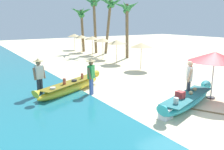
# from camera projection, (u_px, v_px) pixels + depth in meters

# --- Properties ---
(ground_plane) EXTENTS (80.00, 80.00, 0.00)m
(ground_plane) POSITION_uv_depth(u_px,v_px,m) (175.00, 101.00, 9.96)
(ground_plane) COLOR beige
(boat_cyan_foreground) EXTENTS (4.35, 1.89, 0.75)m
(boat_cyan_foreground) POSITION_uv_depth(u_px,v_px,m) (187.00, 100.00, 9.35)
(boat_cyan_foreground) COLOR #33B2BC
(boat_cyan_foreground) RESTS_ON ground
(boat_yellow_midground) EXTENTS (4.21, 2.46, 0.82)m
(boat_yellow_midground) POSITION_uv_depth(u_px,v_px,m) (71.00, 87.00, 11.09)
(boat_yellow_midground) COLOR yellow
(boat_yellow_midground) RESTS_ON ground
(person_vendor_hatted) EXTENTS (0.56, 0.49, 1.74)m
(person_vendor_hatted) POSITION_uv_depth(u_px,v_px,m) (91.00, 74.00, 10.67)
(person_vendor_hatted) COLOR #3D5BA8
(person_vendor_hatted) RESTS_ON ground
(person_tourist_customer) EXTENTS (0.53, 0.54, 1.74)m
(person_tourist_customer) POSITION_uv_depth(u_px,v_px,m) (189.00, 78.00, 9.89)
(person_tourist_customer) COLOR #333842
(person_tourist_customer) RESTS_ON ground
(person_vendor_assistant) EXTENTS (0.58, 0.44, 1.78)m
(person_vendor_assistant) POSITION_uv_depth(u_px,v_px,m) (39.00, 75.00, 10.40)
(person_vendor_assistant) COLOR #333842
(person_vendor_assistant) RESTS_ON ground
(patio_umbrella_large) EXTENTS (2.22, 2.22, 2.10)m
(patio_umbrella_large) POSITION_uv_depth(u_px,v_px,m) (215.00, 57.00, 9.93)
(patio_umbrella_large) COLOR #B7B7BC
(patio_umbrella_large) RESTS_ON ground
(parasol_row_0) EXTENTS (1.60, 1.60, 1.91)m
(parasol_row_0) POSITION_uv_depth(u_px,v_px,m) (141.00, 45.00, 16.33)
(parasol_row_0) COLOR #8E6B47
(parasol_row_0) RESTS_ON ground
(parasol_row_1) EXTENTS (1.60, 1.60, 1.91)m
(parasol_row_1) POSITION_uv_depth(u_px,v_px,m) (117.00, 42.00, 18.72)
(parasol_row_1) COLOR #8E6B47
(parasol_row_1) RESTS_ON ground
(parasol_row_2) EXTENTS (1.60, 1.60, 1.91)m
(parasol_row_2) POSITION_uv_depth(u_px,v_px,m) (103.00, 40.00, 20.97)
(parasol_row_2) COLOR #8E6B47
(parasol_row_2) RESTS_ON ground
(parasol_row_3) EXTENTS (1.60, 1.60, 1.91)m
(parasol_row_3) POSITION_uv_depth(u_px,v_px,m) (92.00, 38.00, 23.50)
(parasol_row_3) COLOR #8E6B47
(parasol_row_3) RESTS_ON ground
(parasol_row_4) EXTENTS (1.60, 1.60, 1.91)m
(parasol_row_4) POSITION_uv_depth(u_px,v_px,m) (81.00, 37.00, 25.47)
(parasol_row_4) COLOR #8E6B47
(parasol_row_4) RESTS_ON ground
(parasol_row_5) EXTENTS (1.60, 1.60, 1.91)m
(parasol_row_5) POSITION_uv_depth(u_px,v_px,m) (74.00, 35.00, 27.93)
(parasol_row_5) COLOR #8E6B47
(parasol_row_5) RESTS_ON ground
(palm_tree_tall_inland) EXTENTS (2.74, 2.87, 4.99)m
(palm_tree_tall_inland) POSITION_uv_depth(u_px,v_px,m) (81.00, 15.00, 25.57)
(palm_tree_tall_inland) COLOR brown
(palm_tree_tall_inland) RESTS_ON ground
(palm_tree_leaning_seaward) EXTENTS (2.91, 2.90, 5.94)m
(palm_tree_leaning_seaward) POSITION_uv_depth(u_px,v_px,m) (110.00, 7.00, 24.15)
(palm_tree_leaning_seaward) COLOR brown
(palm_tree_leaning_seaward) RESTS_ON ground
(palm_tree_mid_cluster) EXTENTS (2.63, 2.36, 6.12)m
(palm_tree_mid_cluster) POSITION_uv_depth(u_px,v_px,m) (94.00, 8.00, 24.12)
(palm_tree_mid_cluster) COLOR brown
(palm_tree_mid_cluster) RESTS_ON ground
(palm_tree_far_behind) EXTENTS (2.50, 2.78, 5.25)m
(palm_tree_far_behind) POSITION_uv_depth(u_px,v_px,m) (127.00, 13.00, 20.87)
(palm_tree_far_behind) COLOR brown
(palm_tree_far_behind) RESTS_ON ground
(cooler_box) EXTENTS (0.57, 0.44, 0.37)m
(cooler_box) POSITION_uv_depth(u_px,v_px,m) (166.00, 114.00, 8.15)
(cooler_box) COLOR silver
(cooler_box) RESTS_ON ground
(paddle) EXTENTS (0.94, 1.56, 0.05)m
(paddle) POSITION_uv_depth(u_px,v_px,m) (217.00, 113.00, 8.61)
(paddle) COLOR #8E6B47
(paddle) RESTS_ON ground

